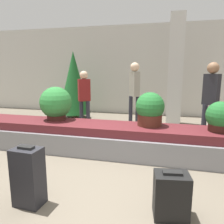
{
  "coord_description": "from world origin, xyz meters",
  "views": [
    {
      "loc": [
        1.0,
        -2.32,
        1.6
      ],
      "look_at": [
        0.0,
        1.68,
        0.81
      ],
      "focal_mm": 35.0,
      "sensor_mm": 36.0,
      "label": 1
    }
  ],
  "objects_px": {
    "potted_plant_1": "(56,104)",
    "traveler_1": "(134,88)",
    "suitcase_0": "(171,195)",
    "traveler_0": "(84,95)",
    "suitcase_1": "(28,177)",
    "decorated_tree": "(74,83)",
    "traveler_2": "(211,95)",
    "potted_plant_2": "(150,110)",
    "pillar": "(175,70)",
    "potted_plant_0": "(220,117)"
  },
  "relations": [
    {
      "from": "traveler_1",
      "to": "traveler_0",
      "type": "bearing_deg",
      "value": -103.61
    },
    {
      "from": "suitcase_0",
      "to": "decorated_tree",
      "type": "height_order",
      "value": "decorated_tree"
    },
    {
      "from": "suitcase_1",
      "to": "traveler_2",
      "type": "distance_m",
      "value": 4.03
    },
    {
      "from": "suitcase_0",
      "to": "traveler_0",
      "type": "relative_size",
      "value": 0.34
    },
    {
      "from": "traveler_1",
      "to": "suitcase_0",
      "type": "bearing_deg",
      "value": -20.81
    },
    {
      "from": "pillar",
      "to": "decorated_tree",
      "type": "relative_size",
      "value": 1.44
    },
    {
      "from": "potted_plant_1",
      "to": "traveler_1",
      "type": "bearing_deg",
      "value": 56.47
    },
    {
      "from": "potted_plant_0",
      "to": "traveler_0",
      "type": "xyz_separation_m",
      "value": [
        -3.14,
        1.69,
        0.13
      ]
    },
    {
      "from": "pillar",
      "to": "potted_plant_1",
      "type": "xyz_separation_m",
      "value": [
        -2.49,
        -2.63,
        -0.69
      ]
    },
    {
      "from": "suitcase_1",
      "to": "potted_plant_2",
      "type": "distance_m",
      "value": 2.45
    },
    {
      "from": "traveler_0",
      "to": "traveler_1",
      "type": "bearing_deg",
      "value": 166.74
    },
    {
      "from": "traveler_0",
      "to": "potted_plant_1",
      "type": "bearing_deg",
      "value": 53.83
    },
    {
      "from": "suitcase_0",
      "to": "potted_plant_2",
      "type": "bearing_deg",
      "value": 93.4
    },
    {
      "from": "pillar",
      "to": "potted_plant_1",
      "type": "relative_size",
      "value": 4.54
    },
    {
      "from": "traveler_2",
      "to": "potted_plant_0",
      "type": "bearing_deg",
      "value": -56.74
    },
    {
      "from": "pillar",
      "to": "traveler_2",
      "type": "distance_m",
      "value": 1.84
    },
    {
      "from": "suitcase_1",
      "to": "decorated_tree",
      "type": "relative_size",
      "value": 0.33
    },
    {
      "from": "potted_plant_2",
      "to": "potted_plant_1",
      "type": "bearing_deg",
      "value": 179.44
    },
    {
      "from": "pillar",
      "to": "suitcase_0",
      "type": "relative_size",
      "value": 5.94
    },
    {
      "from": "suitcase_0",
      "to": "potted_plant_1",
      "type": "xyz_separation_m",
      "value": [
        -2.37,
        1.88,
        0.65
      ]
    },
    {
      "from": "suitcase_0",
      "to": "potted_plant_1",
      "type": "bearing_deg",
      "value": 133.08
    },
    {
      "from": "suitcase_1",
      "to": "traveler_1",
      "type": "bearing_deg",
      "value": 84.43
    },
    {
      "from": "potted_plant_1",
      "to": "potted_plant_2",
      "type": "height_order",
      "value": "potted_plant_1"
    },
    {
      "from": "decorated_tree",
      "to": "traveler_2",
      "type": "bearing_deg",
      "value": -21.89
    },
    {
      "from": "suitcase_0",
      "to": "traveler_0",
      "type": "height_order",
      "value": "traveler_0"
    },
    {
      "from": "pillar",
      "to": "suitcase_0",
      "type": "distance_m",
      "value": 4.71
    },
    {
      "from": "traveler_0",
      "to": "traveler_2",
      "type": "bearing_deg",
      "value": 136.01
    },
    {
      "from": "potted_plant_0",
      "to": "decorated_tree",
      "type": "bearing_deg",
      "value": 144.9
    },
    {
      "from": "potted_plant_0",
      "to": "potted_plant_1",
      "type": "height_order",
      "value": "potted_plant_1"
    },
    {
      "from": "suitcase_1",
      "to": "potted_plant_1",
      "type": "height_order",
      "value": "potted_plant_1"
    },
    {
      "from": "traveler_0",
      "to": "decorated_tree",
      "type": "bearing_deg",
      "value": -88.64
    },
    {
      "from": "suitcase_0",
      "to": "potted_plant_2",
      "type": "height_order",
      "value": "potted_plant_2"
    },
    {
      "from": "potted_plant_0",
      "to": "traveler_1",
      "type": "bearing_deg",
      "value": 129.38
    },
    {
      "from": "suitcase_1",
      "to": "pillar",
      "type": "bearing_deg",
      "value": 72.75
    },
    {
      "from": "pillar",
      "to": "potted_plant_0",
      "type": "bearing_deg",
      "value": -75.95
    },
    {
      "from": "traveler_0",
      "to": "pillar",
      "type": "bearing_deg",
      "value": 169.29
    },
    {
      "from": "suitcase_1",
      "to": "potted_plant_0",
      "type": "distance_m",
      "value": 3.16
    },
    {
      "from": "suitcase_1",
      "to": "traveler_1",
      "type": "relative_size",
      "value": 0.41
    },
    {
      "from": "traveler_0",
      "to": "traveler_1",
      "type": "relative_size",
      "value": 0.87
    },
    {
      "from": "traveler_2",
      "to": "decorated_tree",
      "type": "relative_size",
      "value": 0.8
    },
    {
      "from": "suitcase_1",
      "to": "potted_plant_2",
      "type": "height_order",
      "value": "potted_plant_2"
    },
    {
      "from": "suitcase_0",
      "to": "potted_plant_1",
      "type": "relative_size",
      "value": 0.76
    },
    {
      "from": "potted_plant_0",
      "to": "traveler_0",
      "type": "bearing_deg",
      "value": 151.77
    },
    {
      "from": "suitcase_1",
      "to": "decorated_tree",
      "type": "bearing_deg",
      "value": 110.7
    },
    {
      "from": "suitcase_0",
      "to": "traveler_2",
      "type": "bearing_deg",
      "value": 65.17
    },
    {
      "from": "potted_plant_0",
      "to": "traveler_1",
      "type": "xyz_separation_m",
      "value": [
        -1.81,
        2.21,
        0.3
      ]
    },
    {
      "from": "potted_plant_0",
      "to": "suitcase_1",
      "type": "bearing_deg",
      "value": -142.2
    },
    {
      "from": "suitcase_0",
      "to": "traveler_2",
      "type": "xyz_separation_m",
      "value": [
        0.85,
        2.9,
        0.82
      ]
    },
    {
      "from": "suitcase_0",
      "to": "suitcase_1",
      "type": "bearing_deg",
      "value": 177.55
    },
    {
      "from": "potted_plant_1",
      "to": "pillar",
      "type": "bearing_deg",
      "value": 46.63
    }
  ]
}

